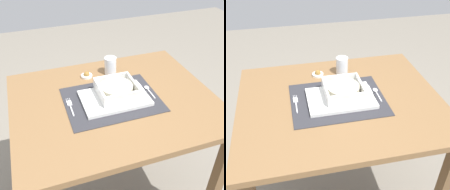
{
  "view_description": "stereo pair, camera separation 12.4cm",
  "coord_description": "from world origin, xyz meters",
  "views": [
    {
      "loc": [
        -0.34,
        -0.96,
        1.5
      ],
      "look_at": [
        -0.01,
        -0.0,
        0.78
      ],
      "focal_mm": 43.22,
      "sensor_mm": 36.0,
      "label": 1
    },
    {
      "loc": [
        -0.23,
        -1.0,
        1.5
      ],
      "look_at": [
        -0.01,
        -0.0,
        0.78
      ],
      "focal_mm": 43.22,
      "sensor_mm": 36.0,
      "label": 2
    }
  ],
  "objects": [
    {
      "name": "placemat",
      "position": [
        -0.01,
        -0.0,
        0.76
      ],
      "size": [
        0.44,
        0.33,
        0.0
      ],
      "primitive_type": "cube",
      "color": "#2D2D33",
      "rests_on": "dining_table"
    },
    {
      "name": "fork",
      "position": [
        -0.21,
        0.01,
        0.76
      ],
      "size": [
        0.02,
        0.14,
        0.0
      ],
      "rotation": [
        0.0,
        0.0,
        0.07
      ],
      "color": "silver",
      "rests_on": "placemat"
    },
    {
      "name": "serving_plate",
      "position": [
        0.0,
        -0.01,
        0.76
      ],
      "size": [
        0.31,
        0.21,
        0.02
      ],
      "primitive_type": "cube",
      "color": "white",
      "rests_on": "placemat"
    },
    {
      "name": "butter_knife",
      "position": [
        0.16,
        0.01,
        0.76
      ],
      "size": [
        0.01,
        0.13,
        0.01
      ],
      "rotation": [
        0.0,
        0.0,
        -0.05
      ],
      "color": "black",
      "rests_on": "placemat"
    },
    {
      "name": "porridge_bowl",
      "position": [
        0.02,
        0.01,
        0.8
      ],
      "size": [
        0.18,
        0.18,
        0.06
      ],
      "color": "white",
      "rests_on": "serving_plate"
    },
    {
      "name": "spoon",
      "position": [
        0.18,
        0.02,
        0.76
      ],
      "size": [
        0.02,
        0.11,
        0.01
      ],
      "rotation": [
        0.0,
        0.0,
        0.08
      ],
      "color": "silver",
      "rests_on": "placemat"
    },
    {
      "name": "condiment_saucer",
      "position": [
        -0.07,
        0.24,
        0.76
      ],
      "size": [
        0.06,
        0.06,
        0.03
      ],
      "color": "white",
      "rests_on": "dining_table"
    },
    {
      "name": "dining_table",
      "position": [
        0.0,
        0.0,
        0.65
      ],
      "size": [
        0.95,
        0.77,
        0.75
      ],
      "color": "brown",
      "rests_on": "ground"
    },
    {
      "name": "bread_knife",
      "position": [
        0.13,
        -0.03,
        0.76
      ],
      "size": [
        0.01,
        0.13,
        0.01
      ],
      "rotation": [
        0.0,
        0.0,
        0.08
      ],
      "color": "#59331E",
      "rests_on": "placemat"
    },
    {
      "name": "drinking_glass",
      "position": [
        0.06,
        0.23,
        0.8
      ],
      "size": [
        0.06,
        0.06,
        0.09
      ],
      "color": "white",
      "rests_on": "dining_table"
    }
  ]
}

